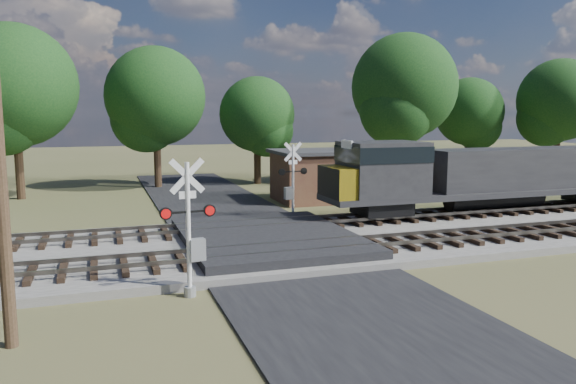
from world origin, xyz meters
name	(u,v)px	position (x,y,z in m)	size (l,w,h in m)	color
ground	(271,250)	(0.00, 0.00, 0.00)	(160.00, 160.00, 0.00)	#474E29
ballast_bed	(466,228)	(10.00, 0.50, 0.15)	(140.00, 10.00, 0.30)	gray
road	(271,249)	(0.00, 0.00, 0.04)	(7.00, 60.00, 0.08)	black
crossing_panel	(268,240)	(0.00, 0.50, 0.32)	(7.00, 9.00, 0.62)	#262628
track_near	(360,245)	(3.12, -2.00, 0.41)	(140.00, 2.60, 0.33)	black
track_far	(315,222)	(3.12, 3.00, 0.41)	(140.00, 2.60, 0.33)	black
crossing_signal_near	(192,240)	(-4.08, -4.95, 1.80)	(1.75, 0.40, 4.34)	silver
crossing_signal_far	(292,187)	(3.08, 6.34, 1.73)	(1.67, 0.39, 4.15)	silver
equipment_shed	(312,175)	(6.36, 11.82, 1.68)	(4.96, 4.96, 3.31)	#4E2B21
treeline	(233,96)	(3.08, 19.86, 6.93)	(77.51, 12.82, 11.97)	black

